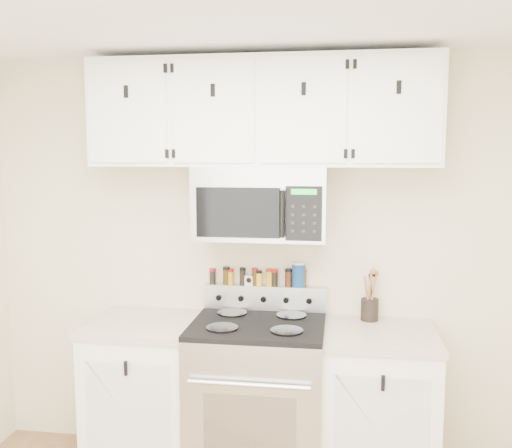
{
  "coord_description": "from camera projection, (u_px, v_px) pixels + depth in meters",
  "views": [
    {
      "loc": [
        0.45,
        -1.73,
        1.92
      ],
      "look_at": [
        -0.02,
        1.45,
        1.52
      ],
      "focal_mm": 40.0,
      "sensor_mm": 36.0,
      "label": 1
    }
  ],
  "objects": [
    {
      "name": "base_cabinet_right",
      "position": [
        378.0,
        409.0,
        3.27
      ],
      "size": [
        0.64,
        0.62,
        0.92
      ],
      "color": "white",
      "rests_on": "floor"
    },
    {
      "name": "spice_jar_0",
      "position": [
        213.0,
        276.0,
        3.58
      ],
      "size": [
        0.04,
        0.04,
        0.1
      ],
      "color": "black",
      "rests_on": "range"
    },
    {
      "name": "spice_jar_9",
      "position": [
        295.0,
        278.0,
        3.51
      ],
      "size": [
        0.04,
        0.04,
        0.1
      ],
      "color": "gold",
      "rests_on": "range"
    },
    {
      "name": "back_wall",
      "position": [
        265.0,
        261.0,
        3.56
      ],
      "size": [
        3.5,
        0.01,
        2.5
      ],
      "primitive_type": "cube",
      "color": "beige",
      "rests_on": "floor"
    },
    {
      "name": "spice_jar_5",
      "position": [
        259.0,
        278.0,
        3.54
      ],
      "size": [
        0.04,
        0.04,
        0.09
      ],
      "color": "yellow",
      "rests_on": "range"
    },
    {
      "name": "spice_jar_10",
      "position": [
        303.0,
        278.0,
        3.5
      ],
      "size": [
        0.04,
        0.04,
        0.11
      ],
      "color": "#463111",
      "rests_on": "range"
    },
    {
      "name": "spice_jar_8",
      "position": [
        288.0,
        277.0,
        3.51
      ],
      "size": [
        0.05,
        0.05,
        0.11
      ],
      "color": "#42220F",
      "rests_on": "range"
    },
    {
      "name": "utensil_crock",
      "position": [
        370.0,
        308.0,
        3.41
      ],
      "size": [
        0.1,
        0.1,
        0.31
      ],
      "color": "black",
      "rests_on": "base_cabinet_right"
    },
    {
      "name": "spice_jar_1",
      "position": [
        226.0,
        275.0,
        3.57
      ],
      "size": [
        0.04,
        0.04,
        0.11
      ],
      "color": "#3A2A0E",
      "rests_on": "range"
    },
    {
      "name": "base_cabinet_left",
      "position": [
        146.0,
        394.0,
        3.47
      ],
      "size": [
        0.64,
        0.62,
        0.92
      ],
      "color": "white",
      "rests_on": "floor"
    },
    {
      "name": "kitchen_timer",
      "position": [
        249.0,
        280.0,
        3.55
      ],
      "size": [
        0.06,
        0.05,
        0.06
      ],
      "primitive_type": "cube",
      "rotation": [
        0.0,
        0.0,
        -0.14
      ],
      "color": "silver",
      "rests_on": "range"
    },
    {
      "name": "microwave",
      "position": [
        261.0,
        203.0,
        3.32
      ],
      "size": [
        0.76,
        0.44,
        0.42
      ],
      "color": "#9E9EA3",
      "rests_on": "back_wall"
    },
    {
      "name": "upper_cabinets",
      "position": [
        262.0,
        112.0,
        3.28
      ],
      "size": [
        2.0,
        0.35,
        0.62
      ],
      "color": "white",
      "rests_on": "back_wall"
    },
    {
      "name": "range",
      "position": [
        258.0,
        399.0,
        3.34
      ],
      "size": [
        0.76,
        0.65,
        1.1
      ],
      "color": "#B7B7BA",
      "rests_on": "floor"
    },
    {
      "name": "spice_jar_3",
      "position": [
        243.0,
        276.0,
        3.55
      ],
      "size": [
        0.04,
        0.04,
        0.11
      ],
      "color": "black",
      "rests_on": "range"
    },
    {
      "name": "salt_canister",
      "position": [
        299.0,
        274.0,
        3.5
      ],
      "size": [
        0.08,
        0.08,
        0.15
      ],
      "color": "navy",
      "rests_on": "range"
    },
    {
      "name": "spice_jar_6",
      "position": [
        269.0,
        277.0,
        3.53
      ],
      "size": [
        0.04,
        0.04,
        0.1
      ],
      "color": "gold",
      "rests_on": "range"
    },
    {
      "name": "spice_jar_2",
      "position": [
        231.0,
        277.0,
        3.57
      ],
      "size": [
        0.04,
        0.04,
        0.1
      ],
      "color": "orange",
      "rests_on": "range"
    },
    {
      "name": "spice_jar_7",
      "position": [
        275.0,
        277.0,
        3.53
      ],
      "size": [
        0.04,
        0.04,
        0.1
      ],
      "color": "black",
      "rests_on": "range"
    },
    {
      "name": "spice_jar_4",
      "position": [
        255.0,
        276.0,
        3.54
      ],
      "size": [
        0.04,
        0.04,
        0.11
      ],
      "color": "#3B290E",
      "rests_on": "range"
    }
  ]
}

